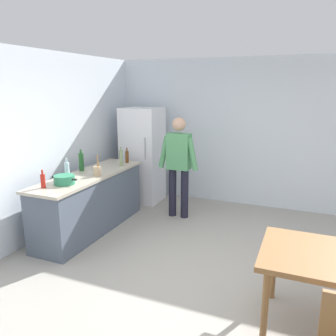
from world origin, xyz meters
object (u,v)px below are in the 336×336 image
object	(u,v)px
utensil_jar	(97,171)
cooking_pot	(64,180)
bottle_vinegar_tall	(121,158)
bottle_water_clear	(67,171)
refrigerator	(143,155)
bottle_beer_brown	(127,157)
bottle_sauce_red	(43,181)
person	(179,161)
bottle_wine_green	(81,162)

from	to	relation	value
utensil_jar	cooking_pot	bearing A→B (deg)	-106.97
bottle_vinegar_tall	bottle_water_clear	bearing A→B (deg)	-105.33
refrigerator	bottle_beer_brown	world-z (taller)	refrigerator
refrigerator	bottle_beer_brown	distance (m)	0.69
utensil_jar	bottle_sauce_red	world-z (taller)	utensil_jar
bottle_water_clear	utensil_jar	bearing A→B (deg)	48.45
person	bottle_sauce_red	xyz separation A→B (m)	(-1.17, -1.88, 0.02)
bottle_vinegar_tall	bottle_sauce_red	world-z (taller)	bottle_vinegar_tall
bottle_sauce_red	bottle_water_clear	world-z (taller)	bottle_water_clear
bottle_wine_green	bottle_sauce_red	distance (m)	0.96
refrigerator	bottle_beer_brown	xyz separation A→B (m)	(0.04, -0.68, 0.11)
person	utensil_jar	world-z (taller)	person
person	bottle_beer_brown	size ratio (longest dim) A/B	6.54
bottle_wine_green	bottle_vinegar_tall	size ratio (longest dim) A/B	1.06
bottle_sauce_red	bottle_water_clear	xyz separation A→B (m)	(0.01, 0.47, 0.03)
bottle_water_clear	refrigerator	bearing A→B (deg)	84.05
cooking_pot	refrigerator	bearing A→B (deg)	87.80
bottle_wine_green	bottle_sauce_red	bearing A→B (deg)	-83.90
refrigerator	utensil_jar	distance (m)	1.65
refrigerator	bottle_sauce_red	xyz separation A→B (m)	(-0.22, -2.43, 0.10)
cooking_pot	utensil_jar	size ratio (longest dim) A/B	1.25
bottle_vinegar_tall	bottle_water_clear	xyz separation A→B (m)	(-0.28, -1.02, -0.01)
bottle_vinegar_tall	bottle_wine_green	bearing A→B (deg)	-126.53
person	bottle_beer_brown	world-z (taller)	person
utensil_jar	bottle_sauce_red	size ratio (longest dim) A/B	1.33
bottle_vinegar_tall	bottle_water_clear	world-z (taller)	bottle_vinegar_tall
bottle_vinegar_tall	utensil_jar	bearing A→B (deg)	-89.62
bottle_sauce_red	bottle_water_clear	size ratio (longest dim) A/B	0.80
cooking_pot	bottle_wine_green	xyz separation A→B (m)	(-0.24, 0.70, 0.09)
person	bottle_sauce_red	world-z (taller)	person
bottle_sauce_red	bottle_wine_green	bearing A→B (deg)	96.10
bottle_sauce_red	bottle_beer_brown	xyz separation A→B (m)	(0.26, 1.75, 0.01)
refrigerator	bottle_wine_green	bearing A→B (deg)	-102.27
utensil_jar	bottle_vinegar_tall	world-z (taller)	same
refrigerator	bottle_water_clear	bearing A→B (deg)	-95.95
bottle_sauce_red	utensil_jar	bearing A→B (deg)	69.22
bottle_water_clear	bottle_wine_green	bearing A→B (deg)	103.50
person	utensil_jar	size ratio (longest dim) A/B	5.31
bottle_beer_brown	cooking_pot	bearing A→B (deg)	-94.82
refrigerator	bottle_wine_green	xyz separation A→B (m)	(-0.32, -1.48, 0.15)
bottle_wine_green	bottle_vinegar_tall	distance (m)	0.67
person	bottle_wine_green	xyz separation A→B (m)	(-1.27, -0.93, 0.07)
bottle_beer_brown	bottle_sauce_red	bearing A→B (deg)	-98.51
person	bottle_wine_green	world-z (taller)	person
person	bottle_vinegar_tall	distance (m)	0.96
bottle_wine_green	bottle_sauce_red	world-z (taller)	bottle_wine_green
bottle_beer_brown	bottle_water_clear	xyz separation A→B (m)	(-0.25, -1.28, 0.02)
cooking_pot	bottle_vinegar_tall	distance (m)	1.25
utensil_jar	bottle_wine_green	world-z (taller)	bottle_wine_green
refrigerator	bottle_sauce_red	distance (m)	2.45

